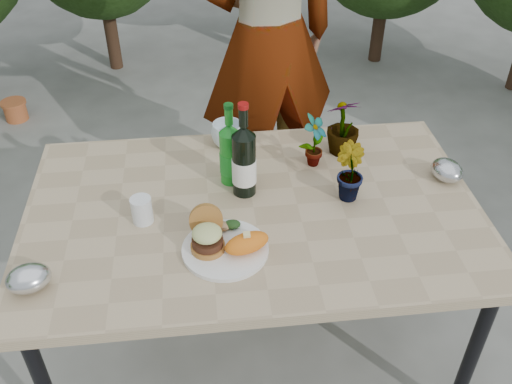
{
  "coord_description": "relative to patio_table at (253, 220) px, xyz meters",
  "views": [
    {
      "loc": [
        -0.17,
        -1.54,
        2.03
      ],
      "look_at": [
        0.0,
        -0.08,
        0.88
      ],
      "focal_mm": 40.0,
      "sensor_mm": 36.0,
      "label": 1
    }
  ],
  "objects": [
    {
      "name": "blue_bowl",
      "position": [
        -0.06,
        0.41,
        0.11
      ],
      "size": [
        0.14,
        0.14,
        0.1
      ],
      "primitive_type": "imported",
      "rotation": [
        0.0,
        0.0,
        -0.06
      ],
      "color": "silver",
      "rests_on": "patio_table"
    },
    {
      "name": "dinner_plate",
      "position": [
        -0.11,
        -0.21,
        0.06
      ],
      "size": [
        0.28,
        0.28,
        0.01
      ],
      "primitive_type": "cylinder",
      "color": "white",
      "rests_on": "patio_table"
    },
    {
      "name": "grilled_veg",
      "position": [
        -0.1,
        -0.12,
        0.09
      ],
      "size": [
        0.08,
        0.05,
        0.03
      ],
      "color": "olive",
      "rests_on": "dinner_plate"
    },
    {
      "name": "foil_packet_left",
      "position": [
        -0.7,
        -0.3,
        0.1
      ],
      "size": [
        0.16,
        0.14,
        0.08
      ],
      "primitive_type": "ellipsoid",
      "rotation": [
        0.0,
        0.0,
        0.3
      ],
      "color": "silver",
      "rests_on": "patio_table"
    },
    {
      "name": "seedling_left",
      "position": [
        0.26,
        0.23,
        0.17
      ],
      "size": [
        0.13,
        0.14,
        0.22
      ],
      "primitive_type": "imported",
      "rotation": [
        0.0,
        0.0,
        0.82
      ],
      "color": "#29581E",
      "rests_on": "patio_table"
    },
    {
      "name": "sparkling_water",
      "position": [
        -0.07,
        0.17,
        0.18
      ],
      "size": [
        0.08,
        0.08,
        0.32
      ],
      "rotation": [
        0.0,
        0.0,
        0.37
      ],
      "color": "#1A9023",
      "rests_on": "patio_table"
    },
    {
      "name": "wine_bottle",
      "position": [
        -0.02,
        0.09,
        0.19
      ],
      "size": [
        0.09,
        0.09,
        0.36
      ],
      "rotation": [
        0.0,
        0.0,
        -0.25
      ],
      "color": "black",
      "rests_on": "patio_table"
    },
    {
      "name": "plastic_cup",
      "position": [
        -0.38,
        -0.03,
        0.1
      ],
      "size": [
        0.07,
        0.07,
        0.09
      ],
      "primitive_type": "cylinder",
      "color": "silver",
      "rests_on": "patio_table"
    },
    {
      "name": "sweet_potato",
      "position": [
        -0.05,
        -0.23,
        0.1
      ],
      "size": [
        0.17,
        0.12,
        0.06
      ],
      "primitive_type": "ellipsoid",
      "rotation": [
        0.0,
        0.0,
        0.35
      ],
      "color": "orange",
      "rests_on": "dinner_plate"
    },
    {
      "name": "patio_table",
      "position": [
        0.0,
        0.0,
        0.0
      ],
      "size": [
        1.6,
        1.0,
        0.75
      ],
      "color": "tan",
      "rests_on": "ground"
    },
    {
      "name": "ground",
      "position": [
        0.0,
        0.0,
        -0.69
      ],
      "size": [
        80.0,
        80.0,
        0.0
      ],
      "primitive_type": "plane",
      "color": "slate",
      "rests_on": "ground"
    },
    {
      "name": "burger_stack",
      "position": [
        -0.17,
        -0.19,
        0.12
      ],
      "size": [
        0.11,
        0.16,
        0.11
      ],
      "color": "#B7722D",
      "rests_on": "dinner_plate"
    },
    {
      "name": "person",
      "position": [
        0.17,
        0.94,
        0.28
      ],
      "size": [
        0.81,
        0.64,
        1.94
      ],
      "primitive_type": "imported",
      "rotation": [
        0.0,
        0.0,
        3.42
      ],
      "color": "#936449",
      "rests_on": "ground"
    },
    {
      "name": "seedling_mid",
      "position": [
        0.34,
        0.03,
        0.16
      ],
      "size": [
        0.13,
        0.14,
        0.21
      ],
      "primitive_type": "imported",
      "rotation": [
        0.0,
        0.0,
        1.94
      ],
      "color": "#1F541C",
      "rests_on": "patio_table"
    },
    {
      "name": "seedling_right",
      "position": [
        0.39,
        0.31,
        0.18
      ],
      "size": [
        0.16,
        0.16,
        0.24
      ],
      "primitive_type": "imported",
      "rotation": [
        0.0,
        0.0,
        3.37
      ],
      "color": "#24501B",
      "rests_on": "patio_table"
    },
    {
      "name": "foil_packet_right",
      "position": [
        0.73,
        0.09,
        0.1
      ],
      "size": [
        0.14,
        0.16,
        0.08
      ],
      "primitive_type": "ellipsoid",
      "rotation": [
        0.0,
        0.0,
        1.88
      ],
      "color": "#BABCC1",
      "rests_on": "patio_table"
    },
    {
      "name": "terracotta_pot",
      "position": [
        -1.42,
        2.04,
        -0.62
      ],
      "size": [
        0.17,
        0.17,
        0.14
      ],
      "color": "#B85B2F",
      "rests_on": "ground"
    }
  ]
}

